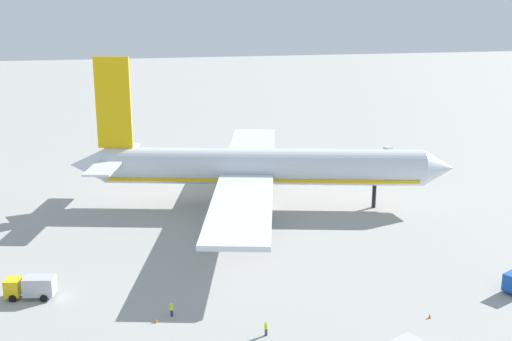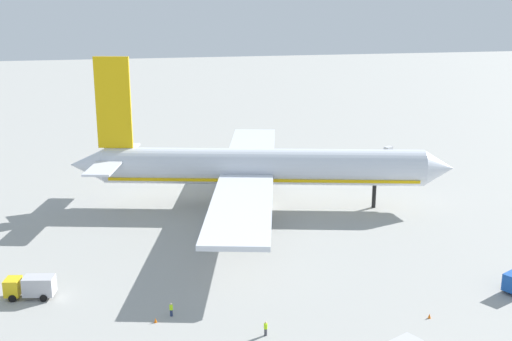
{
  "view_description": "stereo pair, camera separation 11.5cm",
  "coord_description": "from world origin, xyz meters",
  "px_view_note": "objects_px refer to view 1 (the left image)",
  "views": [
    {
      "loc": [
        -24.81,
        -103.23,
        35.17
      ],
      "look_at": [
        -0.43,
        3.92,
        5.51
      ],
      "focal_mm": 44.49,
      "sensor_mm": 36.0,
      "label": 1
    },
    {
      "loc": [
        -24.7,
        -103.25,
        35.17
      ],
      "look_at": [
        -0.43,
        3.92,
        5.51
      ],
      "focal_mm": 44.49,
      "sensor_mm": 36.0,
      "label": 2
    }
  ],
  "objects_px": {
    "ground_worker_0": "(172,310)",
    "ground_worker_1": "(266,328)",
    "service_truck_4": "(31,286)",
    "baggage_cart_0": "(388,149)",
    "airliner": "(256,168)",
    "traffic_cone_1": "(430,316)",
    "traffic_cone_0": "(156,320)"
  },
  "relations": [
    {
      "from": "service_truck_4",
      "to": "ground_worker_1",
      "type": "height_order",
      "value": "service_truck_4"
    },
    {
      "from": "service_truck_4",
      "to": "baggage_cart_0",
      "type": "bearing_deg",
      "value": 39.79
    },
    {
      "from": "ground_worker_1",
      "to": "traffic_cone_1",
      "type": "relative_size",
      "value": 2.99
    },
    {
      "from": "airliner",
      "to": "service_truck_4",
      "type": "xyz_separation_m",
      "value": [
        -34.47,
        -28.61,
        -5.51
      ]
    },
    {
      "from": "ground_worker_0",
      "to": "traffic_cone_0",
      "type": "distance_m",
      "value": 2.26
    },
    {
      "from": "traffic_cone_1",
      "to": "airliner",
      "type": "bearing_deg",
      "value": 103.29
    },
    {
      "from": "ground_worker_0",
      "to": "ground_worker_1",
      "type": "relative_size",
      "value": 0.98
    },
    {
      "from": "ground_worker_0",
      "to": "airliner",
      "type": "bearing_deg",
      "value": 63.71
    },
    {
      "from": "baggage_cart_0",
      "to": "ground_worker_1",
      "type": "relative_size",
      "value": 1.89
    },
    {
      "from": "service_truck_4",
      "to": "traffic_cone_1",
      "type": "height_order",
      "value": "service_truck_4"
    },
    {
      "from": "service_truck_4",
      "to": "ground_worker_1",
      "type": "xyz_separation_m",
      "value": [
        25.72,
        -15.09,
        -0.69
      ]
    },
    {
      "from": "traffic_cone_0",
      "to": "traffic_cone_1",
      "type": "xyz_separation_m",
      "value": [
        30.61,
        -5.91,
        0.0
      ]
    },
    {
      "from": "airliner",
      "to": "traffic_cone_1",
      "type": "height_order",
      "value": "airliner"
    },
    {
      "from": "service_truck_4",
      "to": "traffic_cone_0",
      "type": "bearing_deg",
      "value": -33.82
    },
    {
      "from": "ground_worker_1",
      "to": "airliner",
      "type": "bearing_deg",
      "value": 78.67
    },
    {
      "from": "airliner",
      "to": "ground_worker_1",
      "type": "bearing_deg",
      "value": -101.33
    },
    {
      "from": "service_truck_4",
      "to": "ground_worker_0",
      "type": "height_order",
      "value": "service_truck_4"
    },
    {
      "from": "baggage_cart_0",
      "to": "traffic_cone_0",
      "type": "xyz_separation_m",
      "value": [
        -60.38,
        -71.75,
        -0.39
      ]
    },
    {
      "from": "service_truck_4",
      "to": "traffic_cone_1",
      "type": "bearing_deg",
      "value": -19.02
    },
    {
      "from": "ground_worker_0",
      "to": "traffic_cone_1",
      "type": "bearing_deg",
      "value": -13.76
    },
    {
      "from": "service_truck_4",
      "to": "ground_worker_1",
      "type": "bearing_deg",
      "value": -30.4
    },
    {
      "from": "ground_worker_0",
      "to": "traffic_cone_1",
      "type": "relative_size",
      "value": 2.94
    },
    {
      "from": "ground_worker_1",
      "to": "traffic_cone_0",
      "type": "relative_size",
      "value": 2.99
    },
    {
      "from": "traffic_cone_1",
      "to": "baggage_cart_0",
      "type": "bearing_deg",
      "value": 69.03
    },
    {
      "from": "baggage_cart_0",
      "to": "traffic_cone_1",
      "type": "height_order",
      "value": "baggage_cart_0"
    },
    {
      "from": "ground_worker_1",
      "to": "baggage_cart_0",
      "type": "bearing_deg",
      "value": 57.65
    },
    {
      "from": "service_truck_4",
      "to": "traffic_cone_0",
      "type": "relative_size",
      "value": 11.21
    },
    {
      "from": "airliner",
      "to": "ground_worker_0",
      "type": "height_order",
      "value": "airliner"
    },
    {
      "from": "baggage_cart_0",
      "to": "ground_worker_1",
      "type": "distance_m",
      "value": 91.47
    },
    {
      "from": "airliner",
      "to": "ground_worker_1",
      "type": "relative_size",
      "value": 43.15
    },
    {
      "from": "airliner",
      "to": "traffic_cone_0",
      "type": "relative_size",
      "value": 128.97
    },
    {
      "from": "ground_worker_0",
      "to": "traffic_cone_0",
      "type": "relative_size",
      "value": 2.94
    }
  ]
}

